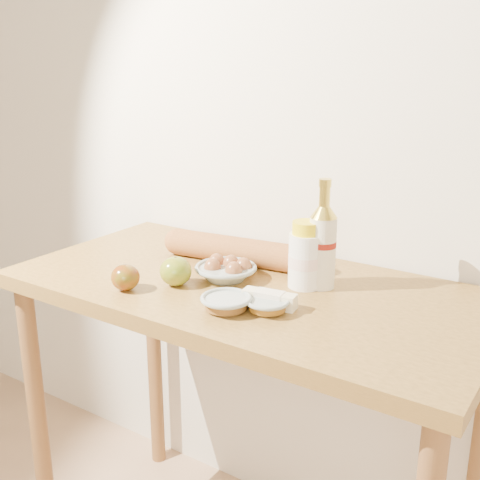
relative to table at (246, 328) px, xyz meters
The scene contains 11 objects.
back_wall 0.62m from the table, 90.00° to the left, with size 3.50×0.02×2.60m, color silver.
table is the anchor object (origin of this frame).
bourbon_bottle 0.30m from the table, 25.44° to the left, with size 0.09×0.09×0.27m.
cream_bottle 0.25m from the table, 24.73° to the left, with size 0.11×0.11×0.16m.
egg_bowl 0.16m from the table, behind, with size 0.18×0.18×0.06m.
baguette 0.22m from the table, 133.78° to the left, with size 0.45×0.13×0.07m.
apple_yellowgreen 0.24m from the table, 142.25° to the right, with size 0.09×0.09×0.07m.
apple_redgreen_front 0.33m from the table, 137.81° to the right, with size 0.08×0.08×0.06m.
sugar_bowl 0.22m from the table, 72.45° to the right, with size 0.13×0.13×0.03m.
syrup_bowl 0.23m from the table, 42.16° to the right, with size 0.11×0.11×0.03m.
butter_stick 0.21m from the table, 37.57° to the right, with size 0.13×0.05×0.04m.
Camera 1 is at (0.76, 0.00, 1.44)m, focal length 45.00 mm.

